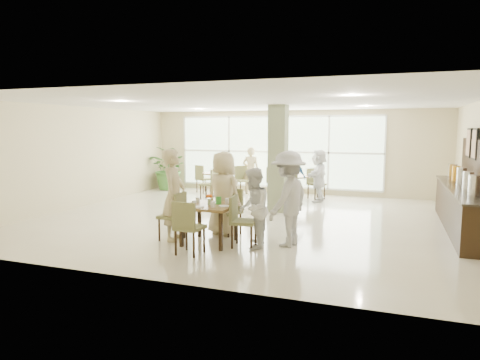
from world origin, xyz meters
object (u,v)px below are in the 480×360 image
(buffet_counter, at_px, (462,205))
(adult_a, at_px, (290,177))
(adult_standing, at_px, (251,170))
(round_table_right, at_px, (292,181))
(teen_right, at_px, (253,208))
(teen_left, at_px, (174,195))
(main_table, at_px, (209,210))
(adult_b, at_px, (319,176))
(potted_plant, at_px, (170,168))
(teen_standing, at_px, (288,199))
(teen_far, at_px, (223,194))
(round_table_left, at_px, (217,179))

(buffet_counter, bearing_deg, adult_a, 156.13)
(buffet_counter, height_order, adult_standing, buffet_counter)
(round_table_right, height_order, teen_right, teen_right)
(teen_left, bearing_deg, main_table, -101.86)
(teen_left, xyz_separation_m, adult_b, (1.93, 5.45, -0.11))
(round_table_right, distance_m, potted_plant, 4.69)
(teen_right, bearing_deg, teen_standing, 110.09)
(adult_standing, bearing_deg, adult_b, 160.40)
(teen_far, distance_m, teen_standing, 1.48)
(round_table_right, bearing_deg, teen_standing, -77.92)
(round_table_right, bearing_deg, teen_far, -93.98)
(main_table, height_order, teen_left, teen_left)
(main_table, height_order, teen_far, teen_far)
(round_table_right, height_order, potted_plant, potted_plant)
(teen_far, bearing_deg, buffet_counter, -136.20)
(main_table, bearing_deg, teen_far, 89.78)
(teen_left, height_order, teen_far, teen_left)
(teen_far, bearing_deg, round_table_right, -74.93)
(main_table, xyz_separation_m, teen_right, (0.87, 0.00, 0.09))
(potted_plant, xyz_separation_m, teen_left, (3.53, -6.19, 0.13))
(round_table_right, relative_size, teen_far, 0.65)
(teen_far, bearing_deg, adult_a, -77.28)
(teen_left, relative_size, adult_standing, 1.13)
(main_table, distance_m, potted_plant, 7.55)
(round_table_left, relative_size, teen_right, 0.67)
(buffet_counter, height_order, teen_far, buffet_counter)
(buffet_counter, bearing_deg, round_table_right, 148.67)
(teen_far, xyz_separation_m, adult_standing, (-1.23, 5.49, -0.07))
(round_table_right, height_order, adult_b, adult_b)
(teen_left, bearing_deg, adult_standing, -6.13)
(buffet_counter, xyz_separation_m, teen_left, (-5.46, -2.85, 0.35))
(buffet_counter, height_order, adult_a, buffet_counter)
(adult_standing, bearing_deg, teen_standing, 111.95)
(buffet_counter, relative_size, adult_a, 3.00)
(potted_plant, bearing_deg, adult_standing, -0.14)
(round_table_right, distance_m, teen_right, 5.55)
(round_table_right, xyz_separation_m, teen_far, (-0.34, -4.82, 0.29))
(round_table_left, xyz_separation_m, teen_right, (3.04, -5.54, 0.19))
(round_table_right, xyz_separation_m, adult_a, (0.11, -0.77, 0.21))
(round_table_left, xyz_separation_m, teen_standing, (3.61, -5.18, 0.34))
(main_table, relative_size, buffet_counter, 0.20)
(adult_a, height_order, adult_b, adult_b)
(adult_a, relative_size, adult_standing, 0.99)
(main_table, xyz_separation_m, teen_left, (-0.77, 0.02, 0.24))
(adult_b, bearing_deg, teen_far, -14.80)
(round_table_right, distance_m, adult_standing, 1.71)
(teen_standing, bearing_deg, adult_a, -152.21)
(adult_a, bearing_deg, round_table_left, 168.02)
(potted_plant, bearing_deg, teen_left, -60.31)
(teen_right, distance_m, teen_standing, 0.69)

